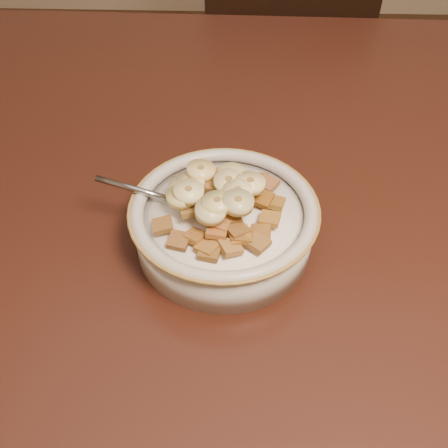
{
  "coord_description": "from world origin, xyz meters",
  "views": [
    {
      "loc": [
        -0.09,
        -0.52,
        1.17
      ],
      "look_at": [
        -0.11,
        -0.15,
        0.78
      ],
      "focal_mm": 40.0,
      "sensor_mm": 36.0,
      "label": 1
    }
  ],
  "objects_px": {
    "table": "(307,174)",
    "cereal_bowl": "(224,228)",
    "chair": "(290,119)",
    "spoon": "(196,206)"
  },
  "relations": [
    {
      "from": "table",
      "to": "spoon",
      "type": "bearing_deg",
      "value": -133.23
    },
    {
      "from": "cereal_bowl",
      "to": "table",
      "type": "bearing_deg",
      "value": 53.59
    },
    {
      "from": "chair",
      "to": "spoon",
      "type": "bearing_deg",
      "value": -111.79
    },
    {
      "from": "table",
      "to": "chair",
      "type": "bearing_deg",
      "value": 87.84
    },
    {
      "from": "table",
      "to": "cereal_bowl",
      "type": "bearing_deg",
      "value": -125.2
    },
    {
      "from": "cereal_bowl",
      "to": "spoon",
      "type": "distance_m",
      "value": 0.04
    },
    {
      "from": "chair",
      "to": "cereal_bowl",
      "type": "bearing_deg",
      "value": -109.16
    },
    {
      "from": "chair",
      "to": "cereal_bowl",
      "type": "distance_m",
      "value": 0.73
    },
    {
      "from": "cereal_bowl",
      "to": "spoon",
      "type": "bearing_deg",
      "value": 169.86
    },
    {
      "from": "chair",
      "to": "spoon",
      "type": "distance_m",
      "value": 0.74
    }
  ]
}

